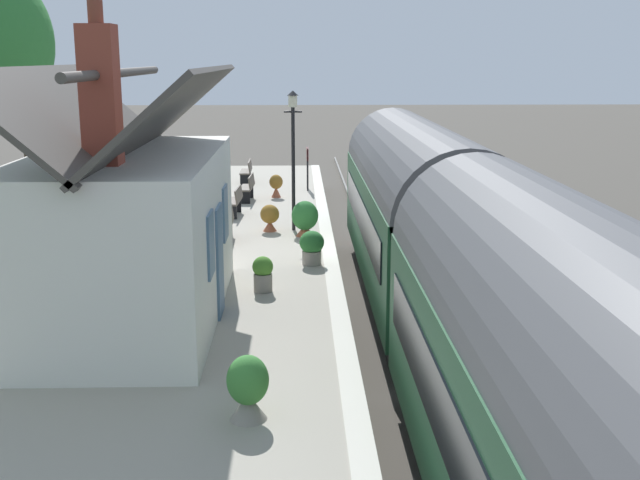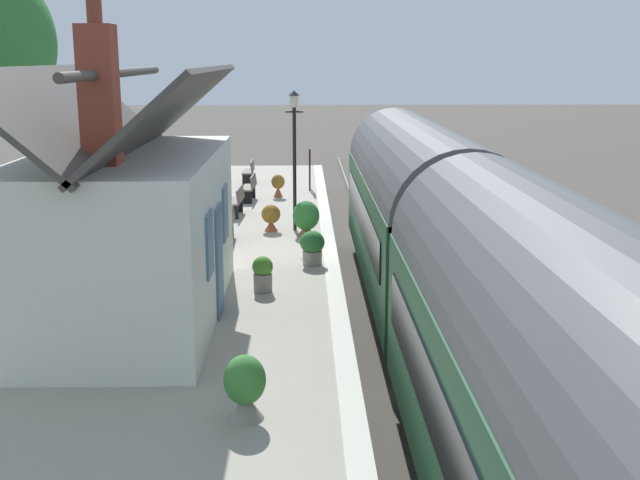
{
  "view_description": "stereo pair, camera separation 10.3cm",
  "coord_description": "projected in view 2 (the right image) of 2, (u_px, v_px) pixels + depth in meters",
  "views": [
    {
      "loc": [
        -19.97,
        1.96,
        5.8
      ],
      "look_at": [
        -3.46,
        1.5,
        1.99
      ],
      "focal_mm": 44.65,
      "sensor_mm": 36.0,
      "label": 1
    },
    {
      "loc": [
        -19.97,
        1.86,
        5.8
      ],
      "look_at": [
        -3.46,
        1.5,
        1.99
      ],
      "focal_mm": 44.65,
      "sensor_mm": 36.0,
      "label": 2
    }
  ],
  "objects": [
    {
      "name": "rail_near",
      "position": [
        436.0,
        281.0,
        20.82
      ],
      "size": [
        52.0,
        0.08,
        0.14
      ],
      "primitive_type": "cube",
      "color": "gray",
      "rests_on": "ground"
    },
    {
      "name": "station_building",
      "position": [
        128.0,
        230.0,
        14.71
      ],
      "size": [
        7.15,
        3.54,
        5.68
      ],
      "color": "white",
      "rests_on": "platform"
    },
    {
      "name": "planter_edge_far",
      "position": [
        312.0,
        246.0,
        18.79
      ],
      "size": [
        0.59,
        0.59,
        0.81
      ],
      "color": "gray",
      "rests_on": "platform"
    },
    {
      "name": "bench_by_lamp",
      "position": [
        228.0,
        223.0,
        21.24
      ],
      "size": [
        1.41,
        0.47,
        0.88
      ],
      "color": "brown",
      "rests_on": "platform"
    },
    {
      "name": "rail_far",
      "position": [
        381.0,
        282.0,
        20.79
      ],
      "size": [
        52.0,
        0.08,
        0.14
      ],
      "primitive_type": "cube",
      "color": "gray",
      "rests_on": "ground"
    },
    {
      "name": "planter_corner_building",
      "position": [
        278.0,
        185.0,
        27.84
      ],
      "size": [
        0.47,
        0.47,
        0.8
      ],
      "color": "#9E5138",
      "rests_on": "platform"
    },
    {
      "name": "lamp_post_platform",
      "position": [
        294.0,
        134.0,
        22.06
      ],
      "size": [
        0.32,
        0.5,
        3.91
      ],
      "color": "black",
      "rests_on": "platform"
    },
    {
      "name": "train",
      "position": [
        461.0,
        266.0,
        13.91
      ],
      "size": [
        21.5,
        2.73,
        4.32
      ],
      "color": "black",
      "rests_on": "ground"
    },
    {
      "name": "bench_platform_end",
      "position": [
        237.0,
        200.0,
        24.6
      ],
      "size": [
        1.42,
        0.5,
        0.88
      ],
      "color": "brown",
      "rests_on": "platform"
    },
    {
      "name": "ground_plane",
      "position": [
        374.0,
        284.0,
        20.8
      ],
      "size": [
        160.0,
        160.0,
        0.0
      ],
      "primitive_type": "plane",
      "color": "#4C473F"
    },
    {
      "name": "tree_distant",
      "position": [
        26.0,
        90.0,
        33.54
      ],
      "size": [
        2.84,
        2.47,
        6.06
      ],
      "color": "#4C3828",
      "rests_on": "ground"
    },
    {
      "name": "station_sign_board",
      "position": [
        310.0,
        158.0,
        29.32
      ],
      "size": [
        0.96,
        0.06,
        1.57
      ],
      "color": "black",
      "rests_on": "platform"
    },
    {
      "name": "planter_by_door",
      "position": [
        245.0,
        388.0,
        10.73
      ],
      "size": [
        0.57,
        0.57,
        0.91
      ],
      "color": "gray",
      "rests_on": "platform"
    },
    {
      "name": "planter_bench_right",
      "position": [
        271.0,
        217.0,
        22.43
      ],
      "size": [
        0.54,
        0.54,
        0.76
      ],
      "color": "#9E5138",
      "rests_on": "platform"
    },
    {
      "name": "planter_under_sign",
      "position": [
        263.0,
        273.0,
        16.63
      ],
      "size": [
        0.44,
        0.44,
        0.76
      ],
      "color": "gray",
      "rests_on": "platform"
    },
    {
      "name": "planter_edge_near",
      "position": [
        306.0,
        218.0,
        21.79
      ],
      "size": [
        0.73,
        0.73,
        0.97
      ],
      "color": "#9E5138",
      "rests_on": "platform"
    },
    {
      "name": "bench_near_building",
      "position": [
        249.0,
        171.0,
        30.98
      ],
      "size": [
        1.4,
        0.44,
        0.88
      ],
      "color": "brown",
      "rests_on": "platform"
    },
    {
      "name": "planter_bench_left",
      "position": [
        173.0,
        223.0,
        21.57
      ],
      "size": [
        0.48,
        0.48,
        0.74
      ],
      "color": "teal",
      "rests_on": "platform"
    },
    {
      "name": "bench_mid_platform",
      "position": [
        250.0,
        187.0,
        27.16
      ],
      "size": [
        1.42,
        0.49,
        0.88
      ],
      "color": "brown",
      "rests_on": "platform"
    },
    {
      "name": "platform",
      "position": [
        211.0,
        267.0,
        20.6
      ],
      "size": [
        32.0,
        6.49,
        0.99
      ],
      "primitive_type": "cube",
      "color": "#A39B8C",
      "rests_on": "ground"
    },
    {
      "name": "platform_edge_coping",
      "position": [
        329.0,
        247.0,
        20.55
      ],
      "size": [
        32.0,
        0.36,
        0.02
      ],
      "primitive_type": "cube",
      "color": "beige",
      "rests_on": "platform"
    }
  ]
}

